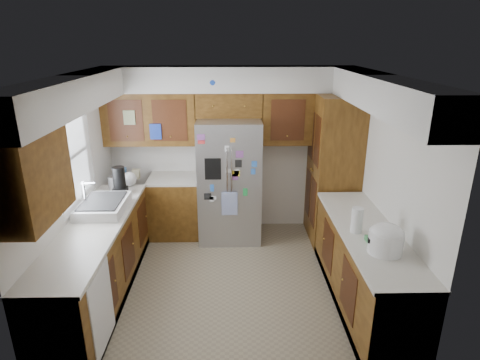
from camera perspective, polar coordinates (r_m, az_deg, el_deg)
name	(u,v)px	position (r m, az deg, el deg)	size (l,w,h in m)	color
floor	(230,280)	(5.19, -1.47, -14.03)	(3.60, 3.60, 0.00)	gray
room_shell	(220,131)	(4.80, -2.91, 6.95)	(3.64, 3.24, 2.52)	silver
left_counter_run	(118,250)	(5.18, -16.96, -9.49)	(1.36, 3.20, 0.92)	#46280D
right_counter_run	(364,270)	(4.79, 17.16, -12.17)	(0.63, 2.25, 0.92)	#46280D
pantry	(333,170)	(5.94, 13.11, 1.46)	(0.60, 0.90, 2.15)	#46280D
fridge	(230,180)	(5.87, -1.50, -0.06)	(0.90, 0.79, 1.80)	gray
bridge_cabinet	(229,104)	(5.82, -1.59, 10.72)	(0.96, 0.34, 0.35)	#46280D
fridge_top_items	(228,83)	(5.75, -1.68, 13.69)	(0.82, 0.38, 0.30)	blue
sink_assembly	(103,206)	(5.04, -18.88, -3.46)	(0.52, 0.70, 0.37)	white
left_counter_clutter	(122,180)	(5.66, -16.40, -0.02)	(0.34, 0.95, 0.38)	black
rice_cooker	(386,238)	(4.09, 20.05, -7.79)	(0.34, 0.33, 0.29)	white
paper_towel	(357,220)	(4.41, 16.30, -5.50)	(0.12, 0.12, 0.27)	white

